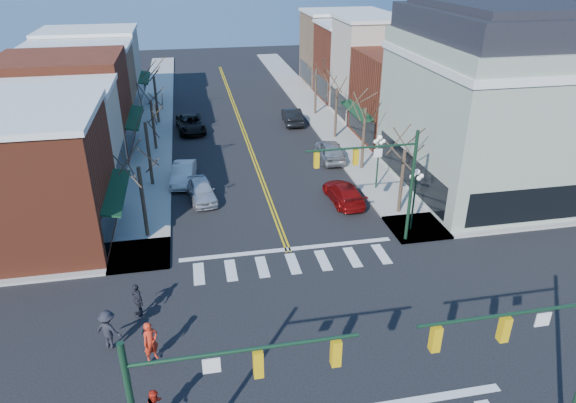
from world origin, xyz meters
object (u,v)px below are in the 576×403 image
car_left_near (201,190)px  pedestrian_red_a (151,342)px  car_left_mid (183,174)px  car_left_far (191,124)px  pedestrian_dark_a (137,300)px  pedestrian_dark_b (108,330)px  victorian_corner (495,99)px  car_right_far (292,116)px  lamppost_corner (415,189)px  car_right_near (344,193)px  lamppost_midblock (379,153)px  car_right_mid (330,150)px

car_left_near → pedestrian_red_a: 16.31m
car_left_mid → car_left_far: bearing=93.7°
pedestrian_dark_a → pedestrian_dark_b: (-1.10, -2.11, 0.09)m
pedestrian_dark_b → pedestrian_red_a: bearing=176.6°
victorian_corner → pedestrian_dark_a: (-24.91, -11.54, -5.62)m
victorian_corner → car_left_far: victorian_corner is taller
pedestrian_dark_a → car_left_near: bearing=136.1°
victorian_corner → car_right_far: size_ratio=2.92×
lamppost_corner → car_right_far: size_ratio=0.89×
car_right_far → car_right_near: bearing=92.7°
car_right_near → pedestrian_red_a: size_ratio=2.50×
pedestrian_red_a → pedestrian_dark_a: 3.38m
car_left_mid → pedestrian_dark_a: (-2.38, -16.15, 0.30)m
car_left_mid → car_right_far: (11.28, 13.15, 0.06)m
car_left_far → pedestrian_dark_a: bearing=-102.1°
lamppost_midblock → car_right_mid: lamppost_midblock is taller
lamppost_corner → pedestrian_dark_b: bearing=-156.7°
lamppost_corner → car_left_far: (-13.35, 23.28, -2.19)m
lamppost_corner → car_left_far: 26.93m
lamppost_corner → lamppost_midblock: same height
car_left_mid → pedestrian_dark_b: 18.59m
lamppost_midblock → pedestrian_dark_a: lamppost_midblock is taller
pedestrian_red_a → car_left_far: bearing=49.1°
car_right_far → car_left_far: bearing=5.6°
pedestrian_red_a → pedestrian_dark_b: (-1.88, 1.18, -0.00)m
lamppost_corner → pedestrian_red_a: 18.21m
car_right_mid → pedestrian_dark_a: pedestrian_dark_a is taller
car_left_far → victorian_corner: bearing=-44.3°
victorian_corner → pedestrian_dark_b: size_ratio=7.28×
car_left_far → car_right_far: bearing=-3.0°
pedestrian_red_a → pedestrian_dark_a: (-0.78, 3.29, -0.09)m
car_left_mid → pedestrian_red_a: bearing=-87.0°
victorian_corner → car_right_far: victorian_corner is taller
lamppost_corner → car_right_mid: lamppost_corner is taller
car_left_far → car_right_far: size_ratio=1.13×
pedestrian_dark_a → lamppost_midblock: bearing=97.8°
car_left_near → car_right_near: bearing=-20.6°
lamppost_corner → car_right_mid: (-1.80, 13.15, -2.10)m
victorian_corner → pedestrian_dark_a: size_ratio=7.99×
car_right_near → victorian_corner: bearing=-177.7°
car_left_mid → car_right_near: bearing=-19.1°
car_left_near → car_right_near: 10.26m
car_right_mid → pedestrian_dark_a: bearing=54.2°
car_left_mid → car_right_far: car_right_far is taller
car_left_mid → car_right_far: bearing=57.0°
car_right_far → pedestrian_dark_a: size_ratio=2.74×
victorian_corner → lamppost_corner: bearing=-144.1°
car_right_mid → pedestrian_red_a: (-14.03, -21.98, 0.27)m
lamppost_midblock → pedestrian_dark_b: bearing=-141.4°
lamppost_corner → pedestrian_red_a: lamppost_corner is taller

